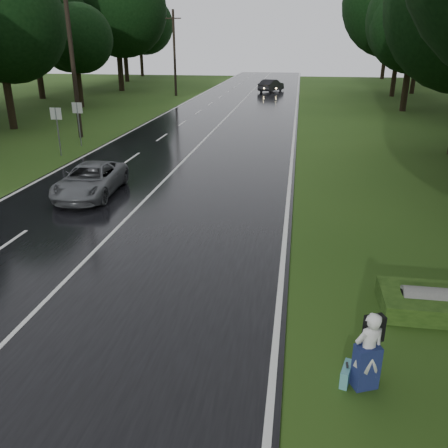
{
  "coord_description": "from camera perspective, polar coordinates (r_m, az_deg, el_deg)",
  "views": [
    {
      "loc": [
        6.0,
        -10.27,
        6.12
      ],
      "look_at": [
        4.03,
        2.26,
        1.1
      ],
      "focal_mm": 37.27,
      "sensor_mm": 36.0,
      "label": 1
    }
  ],
  "objects": [
    {
      "name": "utility_pole_mid",
      "position": [
        33.56,
        -17.12,
        10.15
      ],
      "size": [
        1.8,
        0.28,
        10.24
      ],
      "primitive_type": null,
      "color": "black",
      "rests_on": "ground"
    },
    {
      "name": "culvert",
      "position": [
        12.51,
        23.51,
        -9.7
      ],
      "size": [
        1.23,
        0.61,
        0.61
      ],
      "primitive_type": "cylinder",
      "rotation": [
        0.0,
        1.57,
        0.0
      ],
      "color": "slate",
      "rests_on": "ground"
    },
    {
      "name": "tree_left_f",
      "position": [
        64.59,
        -12.4,
        15.67
      ],
      "size": [
        10.41,
        10.41,
        16.26
      ],
      "primitive_type": null,
      "color": "black",
      "rests_on": "ground"
    },
    {
      "name": "tree_right_e",
      "position": [
        47.54,
        21.02,
        12.81
      ],
      "size": [
        8.44,
        8.44,
        13.19
      ],
      "primitive_type": null,
      "color": "black",
      "rests_on": "ground"
    },
    {
      "name": "tree_left_e",
      "position": [
        49.28,
        -17.12,
        13.54
      ],
      "size": [
        7.47,
        7.47,
        11.67
      ],
      "primitive_type": null,
      "color": "black",
      "rests_on": "ground"
    },
    {
      "name": "road_sign_b",
      "position": [
        30.58,
        -17.08,
        9.1
      ],
      "size": [
        0.64,
        0.1,
        2.65
      ],
      "primitive_type": null,
      "color": "white",
      "rests_on": "ground"
    },
    {
      "name": "suitcase",
      "position": [
        9.62,
        14.75,
        -17.37
      ],
      "size": [
        0.28,
        0.53,
        0.36
      ],
      "primitive_type": "cube",
      "rotation": [
        0.0,
        0.0,
        6.01
      ],
      "color": "teal",
      "rests_on": "ground"
    },
    {
      "name": "ground",
      "position": [
        13.37,
        -19.05,
        -6.94
      ],
      "size": [
        160.0,
        160.0,
        0.0
      ],
      "primitive_type": "plane",
      "color": "#2B4A16",
      "rests_on": "ground"
    },
    {
      "name": "grey_car",
      "position": [
        20.33,
        -16.06,
        5.22
      ],
      "size": [
        2.43,
        4.74,
        1.28
      ],
      "primitive_type": "imported",
      "rotation": [
        0.0,
        0.0,
        0.07
      ],
      "color": "#55585B",
      "rests_on": "road"
    },
    {
      "name": "far_car",
      "position": [
        62.04,
        5.81,
        16.56
      ],
      "size": [
        3.19,
        4.84,
        1.51
      ],
      "primitive_type": "imported",
      "rotation": [
        0.0,
        0.0,
        2.76
      ],
      "color": "black",
      "rests_on": "road"
    },
    {
      "name": "utility_pole_far",
      "position": [
        57.69,
        -5.9,
        15.39
      ],
      "size": [
        1.8,
        0.28,
        9.38
      ],
      "primitive_type": null,
      "color": "black",
      "rests_on": "ground"
    },
    {
      "name": "road",
      "position": [
        31.45,
        -2.28,
        10.39
      ],
      "size": [
        12.0,
        140.0,
        0.04
      ],
      "primitive_type": "cube",
      "color": "black",
      "rests_on": "ground"
    },
    {
      "name": "road_sign_a",
      "position": [
        28.3,
        -19.32,
        7.89
      ],
      "size": [
        0.65,
        0.1,
        2.69
      ],
      "primitive_type": null,
      "color": "white",
      "rests_on": "ground"
    },
    {
      "name": "lane_center",
      "position": [
        31.45,
        -2.29,
        10.43
      ],
      "size": [
        0.12,
        140.0,
        0.01
      ],
      "primitive_type": "cube",
      "color": "silver",
      "rests_on": "road"
    },
    {
      "name": "tree_left_d",
      "position": [
        38.6,
        -24.35,
        10.59
      ],
      "size": [
        8.01,
        8.01,
        12.51
      ],
      "primitive_type": null,
      "color": "black",
      "rests_on": "ground"
    },
    {
      "name": "tree_right_f",
      "position": [
        60.0,
        19.87,
        14.51
      ],
      "size": [
        10.79,
        10.79,
        16.85
      ],
      "primitive_type": null,
      "color": "black",
      "rests_on": "ground"
    },
    {
      "name": "hitchhiker",
      "position": [
        9.29,
        17.26,
        -14.87
      ],
      "size": [
        0.69,
        0.67,
        1.61
      ],
      "color": "silver",
      "rests_on": "ground"
    }
  ]
}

